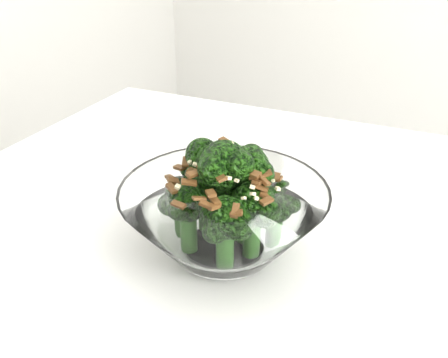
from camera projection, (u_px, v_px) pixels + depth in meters
The scene contains 1 object.
broccoli_dish at pixel (224, 213), 0.48m from camera, with size 0.20×0.20×0.12m.
Camera 1 is at (0.02, -0.37, 1.05)m, focal length 40.00 mm.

